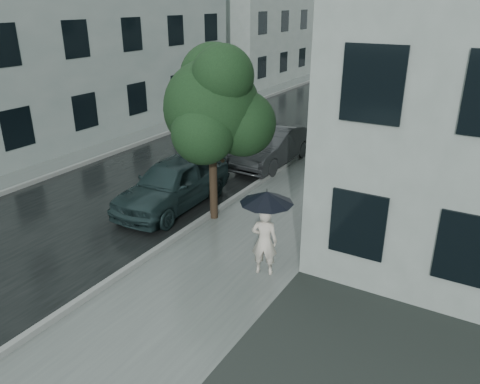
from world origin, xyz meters
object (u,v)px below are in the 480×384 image
Objects in this scene: lamp_post at (342,75)px; car_near at (173,183)px; pedestrian at (264,241)px; car_far at (272,146)px; street_tree at (214,105)px.

lamp_post reaches higher than car_near.
pedestrian is 8.10m from car_far.
street_tree is at bearing -80.84° from car_far.
lamp_post is 4.69m from car_far.
lamp_post is at bearing 86.16° from street_tree.
car_far is at bearing 79.59° from car_near.
pedestrian is 0.33× the size of street_tree.
street_tree is 1.14× the size of car_far.
street_tree is at bearing -54.35° from pedestrian.
car_near is (-2.18, -9.08, -2.33)m from lamp_post.
lamp_post is 1.20× the size of car_near.
pedestrian is at bearing -37.31° from street_tree.
street_tree is 9.08m from lamp_post.
car_far is (-1.36, -3.81, -2.37)m from lamp_post.
lamp_post is (-2.12, 11.13, 2.26)m from pedestrian.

